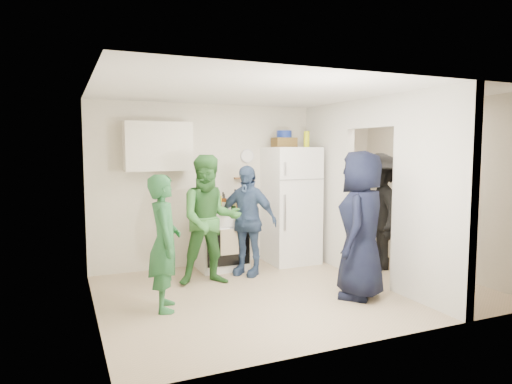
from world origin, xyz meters
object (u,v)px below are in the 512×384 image
(fridge, at_px, (291,205))
(wicker_basket, at_px, (284,142))
(person_navy, at_px, (361,225))
(person_nook, at_px, (378,211))
(stove, at_px, (222,240))
(blue_bowl, at_px, (284,134))
(yellow_cup_stack_top, at_px, (307,139))
(person_green_center, at_px, (210,220))
(person_denim, at_px, (247,220))
(person_green_left, at_px, (164,243))

(fridge, xyz_separation_m, wicker_basket, (-0.10, 0.05, 1.00))
(person_navy, relative_size, person_nook, 1.02)
(stove, xyz_separation_m, person_nook, (2.17, -0.93, 0.43))
(blue_bowl, distance_m, yellow_cup_stack_top, 0.36)
(person_green_center, distance_m, person_navy, 1.97)
(yellow_cup_stack_top, distance_m, person_denim, 1.67)
(yellow_cup_stack_top, bearing_deg, stove, 174.60)
(person_denim, bearing_deg, person_green_center, -109.77)
(stove, relative_size, wicker_basket, 2.54)
(person_nook, bearing_deg, fridge, -111.47)
(yellow_cup_stack_top, relative_size, person_navy, 0.14)
(yellow_cup_stack_top, height_order, person_navy, yellow_cup_stack_top)
(wicker_basket, height_order, person_denim, wicker_basket)
(person_green_left, distance_m, person_navy, 2.35)
(person_green_center, relative_size, person_denim, 1.10)
(fridge, bearing_deg, blue_bowl, 153.43)
(fridge, bearing_deg, yellow_cup_stack_top, -24.44)
(wicker_basket, height_order, person_nook, wicker_basket)
(stove, distance_m, yellow_cup_stack_top, 2.06)
(stove, distance_m, wicker_basket, 1.81)
(yellow_cup_stack_top, distance_m, person_green_left, 3.09)
(person_green_left, relative_size, person_green_center, 0.88)
(person_green_left, bearing_deg, yellow_cup_stack_top, -52.74)
(person_denim, height_order, person_nook, person_nook)
(person_denim, bearing_deg, stove, 166.70)
(yellow_cup_stack_top, relative_size, person_green_center, 0.14)
(yellow_cup_stack_top, relative_size, person_denim, 0.16)
(stove, height_order, blue_bowl, blue_bowl)
(fridge, height_order, person_navy, fridge)
(person_green_left, bearing_deg, person_green_center, -35.82)
(blue_bowl, xyz_separation_m, yellow_cup_stack_top, (0.32, -0.15, -0.08))
(fridge, distance_m, blue_bowl, 1.13)
(blue_bowl, height_order, person_green_left, blue_bowl)
(stove, height_order, fridge, fridge)
(stove, bearing_deg, person_navy, -59.82)
(blue_bowl, relative_size, person_denim, 0.15)
(person_navy, bearing_deg, person_green_left, -57.24)
(fridge, relative_size, person_green_left, 1.20)
(stove, bearing_deg, blue_bowl, 1.09)
(wicker_basket, relative_size, blue_bowl, 1.46)
(person_green_left, bearing_deg, fridge, -48.74)
(stove, xyz_separation_m, person_green_left, (-1.17, -1.41, 0.32))
(fridge, bearing_deg, person_navy, -91.01)
(stove, bearing_deg, person_denim, -62.29)
(person_green_left, xyz_separation_m, person_nook, (3.34, 0.48, 0.11))
(stove, height_order, person_denim, person_denim)
(wicker_basket, bearing_deg, person_nook, -40.36)
(person_green_left, xyz_separation_m, person_green_center, (0.77, 0.73, 0.10))
(blue_bowl, bearing_deg, stove, -178.91)
(person_green_center, bearing_deg, blue_bowl, 33.95)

